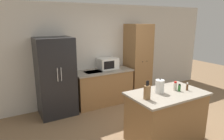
{
  "coord_description": "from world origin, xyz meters",
  "views": [
    {
      "loc": [
        -2.56,
        -2.55,
        2.18
      ],
      "look_at": [
        -0.34,
        1.4,
        1.05
      ],
      "focal_mm": 32.0,
      "sensor_mm": 36.0,
      "label": 1
    }
  ],
  "objects_px": {
    "pantry_cabinet": "(138,61)",
    "spice_bottle_amber_oil": "(175,86)",
    "spice_bottle_tall_dark": "(179,88)",
    "spice_bottle_short_red": "(187,87)",
    "knife_block": "(147,92)",
    "refrigerator": "(56,77)",
    "microwave": "(108,63)",
    "kettle": "(160,86)"
  },
  "relations": [
    {
      "from": "spice_bottle_amber_oil",
      "to": "refrigerator",
      "type": "bearing_deg",
      "value": 129.53
    },
    {
      "from": "pantry_cabinet",
      "to": "spice_bottle_amber_oil",
      "type": "relative_size",
      "value": 12.46
    },
    {
      "from": "spice_bottle_tall_dark",
      "to": "kettle",
      "type": "relative_size",
      "value": 0.52
    },
    {
      "from": "spice_bottle_short_red",
      "to": "kettle",
      "type": "xyz_separation_m",
      "value": [
        -0.53,
        0.16,
        0.05
      ]
    },
    {
      "from": "microwave",
      "to": "pantry_cabinet",
      "type": "bearing_deg",
      "value": -5.47
    },
    {
      "from": "microwave",
      "to": "knife_block",
      "type": "distance_m",
      "value": 2.31
    },
    {
      "from": "refrigerator",
      "to": "knife_block",
      "type": "relative_size",
      "value": 5.69
    },
    {
      "from": "pantry_cabinet",
      "to": "spice_bottle_tall_dark",
      "type": "bearing_deg",
      "value": -107.09
    },
    {
      "from": "refrigerator",
      "to": "kettle",
      "type": "bearing_deg",
      "value": -56.03
    },
    {
      "from": "pantry_cabinet",
      "to": "spice_bottle_amber_oil",
      "type": "height_order",
      "value": "pantry_cabinet"
    },
    {
      "from": "pantry_cabinet",
      "to": "spice_bottle_short_red",
      "type": "height_order",
      "value": "pantry_cabinet"
    },
    {
      "from": "knife_block",
      "to": "spice_bottle_short_red",
      "type": "xyz_separation_m",
      "value": [
        0.92,
        -0.02,
        -0.06
      ]
    },
    {
      "from": "spice_bottle_tall_dark",
      "to": "kettle",
      "type": "distance_m",
      "value": 0.39
    },
    {
      "from": "spice_bottle_tall_dark",
      "to": "knife_block",
      "type": "bearing_deg",
      "value": -178.46
    },
    {
      "from": "refrigerator",
      "to": "spice_bottle_short_red",
      "type": "height_order",
      "value": "refrigerator"
    },
    {
      "from": "pantry_cabinet",
      "to": "spice_bottle_short_red",
      "type": "relative_size",
      "value": 14.47
    },
    {
      "from": "pantry_cabinet",
      "to": "knife_block",
      "type": "xyz_separation_m",
      "value": [
        -1.42,
        -2.17,
        0.01
      ]
    },
    {
      "from": "spice_bottle_short_red",
      "to": "spice_bottle_amber_oil",
      "type": "relative_size",
      "value": 0.86
    },
    {
      "from": "knife_block",
      "to": "kettle",
      "type": "xyz_separation_m",
      "value": [
        0.39,
        0.13,
        -0.01
      ]
    },
    {
      "from": "pantry_cabinet",
      "to": "kettle",
      "type": "distance_m",
      "value": 2.28
    },
    {
      "from": "kettle",
      "to": "spice_bottle_short_red",
      "type": "bearing_deg",
      "value": -16.64
    },
    {
      "from": "pantry_cabinet",
      "to": "knife_block",
      "type": "relative_size",
      "value": 6.52
    },
    {
      "from": "knife_block",
      "to": "refrigerator",
      "type": "bearing_deg",
      "value": 114.05
    },
    {
      "from": "microwave",
      "to": "kettle",
      "type": "distance_m",
      "value": 2.13
    },
    {
      "from": "microwave",
      "to": "knife_block",
      "type": "bearing_deg",
      "value": -102.19
    },
    {
      "from": "kettle",
      "to": "spice_bottle_tall_dark",
      "type": "bearing_deg",
      "value": -17.06
    },
    {
      "from": "spice_bottle_short_red",
      "to": "spice_bottle_amber_oil",
      "type": "distance_m",
      "value": 0.22
    },
    {
      "from": "spice_bottle_tall_dark",
      "to": "spice_bottle_short_red",
      "type": "xyz_separation_m",
      "value": [
        0.16,
        -0.04,
        0.0
      ]
    },
    {
      "from": "pantry_cabinet",
      "to": "knife_block",
      "type": "distance_m",
      "value": 2.6
    },
    {
      "from": "spice_bottle_tall_dark",
      "to": "kettle",
      "type": "height_order",
      "value": "kettle"
    },
    {
      "from": "pantry_cabinet",
      "to": "spice_bottle_tall_dark",
      "type": "relative_size",
      "value": 15.61
    },
    {
      "from": "knife_block",
      "to": "pantry_cabinet",
      "type": "bearing_deg",
      "value": 56.73
    },
    {
      "from": "pantry_cabinet",
      "to": "microwave",
      "type": "xyz_separation_m",
      "value": [
        -0.94,
        0.09,
        0.01
      ]
    },
    {
      "from": "refrigerator",
      "to": "microwave",
      "type": "distance_m",
      "value": 1.45
    },
    {
      "from": "microwave",
      "to": "spice_bottle_amber_oil",
      "type": "bearing_deg",
      "value": -83.61
    },
    {
      "from": "refrigerator",
      "to": "spice_bottle_short_red",
      "type": "relative_size",
      "value": 12.62
    },
    {
      "from": "knife_block",
      "to": "spice_bottle_tall_dark",
      "type": "bearing_deg",
      "value": 1.54
    },
    {
      "from": "microwave",
      "to": "spice_bottle_tall_dark",
      "type": "xyz_separation_m",
      "value": [
        0.28,
        -2.24,
        -0.06
      ]
    },
    {
      "from": "refrigerator",
      "to": "spice_bottle_amber_oil",
      "type": "distance_m",
      "value": 2.64
    },
    {
      "from": "pantry_cabinet",
      "to": "microwave",
      "type": "distance_m",
      "value": 0.94
    },
    {
      "from": "spice_bottle_amber_oil",
      "to": "spice_bottle_tall_dark",
      "type": "bearing_deg",
      "value": -65.31
    },
    {
      "from": "refrigerator",
      "to": "spice_bottle_short_red",
      "type": "distance_m",
      "value": 2.85
    }
  ]
}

